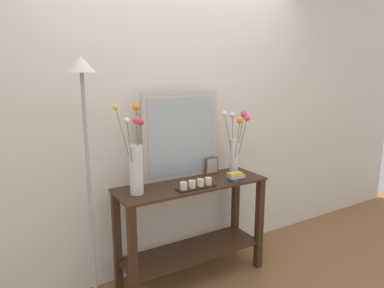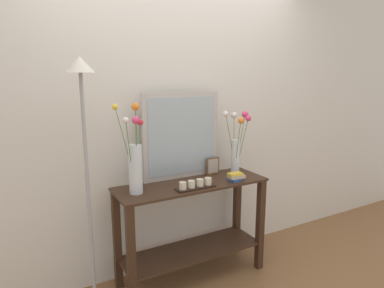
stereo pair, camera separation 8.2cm
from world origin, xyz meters
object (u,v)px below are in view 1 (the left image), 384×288
object	(u,v)px
console_table	(192,220)
picture_frame_small	(212,166)
floor_lamp	(87,150)
tall_vase_left	(136,162)
book_stack	(235,176)
mirror_leaning	(182,136)
candle_tray	(196,185)
vase_right	(235,145)

from	to	relation	value
console_table	picture_frame_small	distance (m)	0.50
console_table	picture_frame_small	world-z (taller)	picture_frame_small
console_table	floor_lamp	bearing A→B (deg)	-175.33
console_table	tall_vase_left	size ratio (longest dim) A/B	1.88
book_stack	mirror_leaning	bearing A→B (deg)	138.19
candle_tray	picture_frame_small	distance (m)	0.41
picture_frame_small	floor_lamp	world-z (taller)	floor_lamp
mirror_leaning	vase_right	bearing A→B (deg)	-15.19
mirror_leaning	vase_right	world-z (taller)	mirror_leaning
candle_tray	floor_lamp	bearing A→B (deg)	175.67
mirror_leaning	book_stack	world-z (taller)	mirror_leaning
tall_vase_left	vase_right	world-z (taller)	tall_vase_left
mirror_leaning	vase_right	xyz separation A→B (m)	(0.47, -0.13, -0.10)
mirror_leaning	floor_lamp	size ratio (longest dim) A/B	0.40
picture_frame_small	candle_tray	bearing A→B (deg)	-141.08
vase_right	floor_lamp	distance (m)	1.31
mirror_leaning	candle_tray	world-z (taller)	mirror_leaning
tall_vase_left	candle_tray	size ratio (longest dim) A/B	2.08
console_table	mirror_leaning	bearing A→B (deg)	88.75
tall_vase_left	vase_right	xyz separation A→B (m)	(0.94, 0.06, 0.02)
mirror_leaning	picture_frame_small	size ratio (longest dim) A/B	4.82
console_table	book_stack	world-z (taller)	book_stack
tall_vase_left	candle_tray	xyz separation A→B (m)	(0.44, -0.12, -0.21)
mirror_leaning	picture_frame_small	bearing A→B (deg)	-9.28
mirror_leaning	vase_right	size ratio (longest dim) A/B	1.29
mirror_leaning	tall_vase_left	world-z (taller)	mirror_leaning
vase_right	book_stack	bearing A→B (deg)	-127.00
console_table	candle_tray	world-z (taller)	candle_tray
vase_right	floor_lamp	xyz separation A→B (m)	(-1.30, -0.12, 0.12)
mirror_leaning	candle_tray	bearing A→B (deg)	-97.99
tall_vase_left	candle_tray	world-z (taller)	tall_vase_left
tall_vase_left	candle_tray	distance (m)	0.50
console_table	vase_right	bearing A→B (deg)	5.90
console_table	tall_vase_left	bearing A→B (deg)	-179.05
mirror_leaning	floor_lamp	xyz separation A→B (m)	(-0.83, -0.24, 0.02)
floor_lamp	mirror_leaning	bearing A→B (deg)	16.28
tall_vase_left	vase_right	bearing A→B (deg)	3.42
candle_tray	picture_frame_small	size ratio (longest dim) A/B	2.14
book_stack	floor_lamp	bearing A→B (deg)	177.19
picture_frame_small	floor_lamp	bearing A→B (deg)	-169.88
picture_frame_small	floor_lamp	size ratio (longest dim) A/B	0.08
book_stack	tall_vase_left	bearing A→B (deg)	171.81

